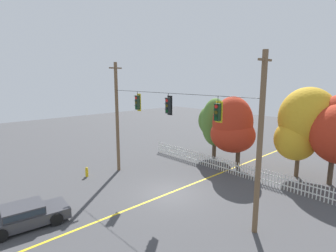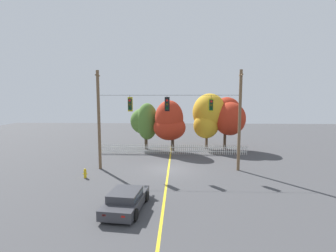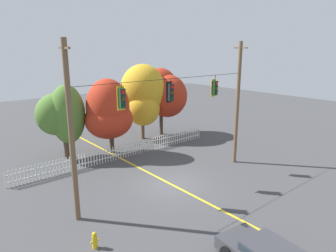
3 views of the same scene
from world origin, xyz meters
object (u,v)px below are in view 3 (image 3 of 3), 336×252
(autumn_maple_near_fence, at_px, (62,115))
(autumn_oak_far_east, at_px, (142,95))
(traffic_signal_eastbound_side, at_px, (215,88))
(autumn_maple_mid, at_px, (108,113))
(traffic_signal_northbound_secondary, at_px, (122,98))
(traffic_signal_westbound_side, at_px, (170,92))
(fire_hydrant, at_px, (95,240))
(autumn_maple_far_west, at_px, (163,93))

(autumn_maple_near_fence, height_order, autumn_oak_far_east, autumn_oak_far_east)
(traffic_signal_eastbound_side, relative_size, autumn_maple_mid, 0.23)
(traffic_signal_northbound_secondary, height_order, autumn_oak_far_east, autumn_oak_far_east)
(traffic_signal_westbound_side, relative_size, traffic_signal_eastbound_side, 0.98)
(autumn_maple_mid, distance_m, fire_hydrant, 12.22)
(autumn_maple_mid, bearing_deg, autumn_oak_far_east, 24.73)
(traffic_signal_westbound_side, bearing_deg, autumn_maple_far_west, 53.03)
(traffic_signal_westbound_side, height_order, autumn_maple_near_fence, traffic_signal_westbound_side)
(autumn_maple_mid, bearing_deg, autumn_maple_far_west, 16.27)
(autumn_maple_mid, bearing_deg, fire_hydrant, -122.61)
(traffic_signal_westbound_side, bearing_deg, autumn_oak_far_east, 63.73)
(autumn_oak_far_east, bearing_deg, fire_hydrant, -132.49)
(traffic_signal_eastbound_side, height_order, fire_hydrant, traffic_signal_eastbound_side)
(autumn_maple_mid, xyz_separation_m, autumn_maple_far_west, (7.15, 2.09, 0.66))
(traffic_signal_westbound_side, bearing_deg, traffic_signal_northbound_secondary, 180.00)
(traffic_signal_eastbound_side, bearing_deg, traffic_signal_westbound_side, 179.99)
(autumn_maple_mid, bearing_deg, traffic_signal_westbound_side, -89.53)
(traffic_signal_westbound_side, height_order, fire_hydrant, traffic_signal_westbound_side)
(traffic_signal_northbound_secondary, distance_m, fire_hydrant, 6.82)
(autumn_maple_mid, xyz_separation_m, autumn_oak_far_east, (4.76, 2.19, 0.65))
(traffic_signal_eastbound_side, xyz_separation_m, autumn_maple_near_fence, (-6.91, 8.85, -2.29))
(autumn_maple_mid, height_order, autumn_maple_far_west, autumn_maple_far_west)
(traffic_signal_eastbound_side, height_order, autumn_oak_far_east, autumn_oak_far_east)
(traffic_signal_westbound_side, xyz_separation_m, autumn_maple_near_fence, (-3.10, 8.85, -2.36))
(autumn_maple_mid, relative_size, autumn_oak_far_east, 0.88)
(traffic_signal_northbound_secondary, height_order, fire_hydrant, traffic_signal_northbound_secondary)
(autumn_maple_far_west, bearing_deg, autumn_maple_near_fence, -176.81)
(traffic_signal_eastbound_side, relative_size, autumn_maple_far_west, 0.22)
(autumn_oak_far_east, bearing_deg, traffic_signal_eastbound_side, -95.37)
(autumn_maple_near_fence, bearing_deg, traffic_signal_eastbound_side, -52.01)
(traffic_signal_northbound_secondary, relative_size, traffic_signal_westbound_side, 1.02)
(traffic_signal_westbound_side, bearing_deg, autumn_maple_mid, 90.47)
(autumn_maple_mid, distance_m, autumn_maple_far_west, 7.47)
(traffic_signal_westbound_side, relative_size, autumn_maple_near_fence, 0.24)
(traffic_signal_northbound_secondary, bearing_deg, autumn_maple_mid, 66.52)
(autumn_maple_near_fence, height_order, autumn_maple_mid, autumn_maple_mid)
(traffic_signal_eastbound_side, xyz_separation_m, autumn_oak_far_east, (0.90, 9.52, -1.67))
(autumn_maple_near_fence, bearing_deg, traffic_signal_westbound_side, -70.67)
(traffic_signal_northbound_secondary, bearing_deg, autumn_oak_far_east, 50.16)
(traffic_signal_westbound_side, distance_m, autumn_maple_near_fence, 9.67)
(traffic_signal_eastbound_side, relative_size, autumn_oak_far_east, 0.20)
(traffic_signal_northbound_secondary, xyz_separation_m, autumn_maple_near_fence, (0.14, 8.85, -2.34))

